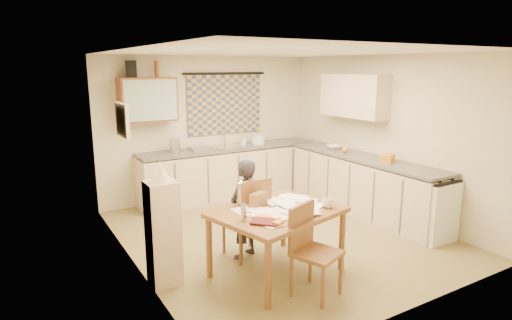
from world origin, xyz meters
TOP-DOWN VIEW (x-y plane):
  - floor at (0.00, 0.00)m, footprint 4.00×4.50m
  - ceiling at (0.00, 0.00)m, footprint 4.00×4.50m
  - wall_back at (0.00, 2.26)m, footprint 4.00×0.02m
  - wall_front at (0.00, -2.26)m, footprint 4.00×0.02m
  - wall_left at (-2.01, 0.00)m, footprint 0.02×4.50m
  - wall_right at (2.01, 0.00)m, footprint 0.02×4.50m
  - window_blind at (0.30, 2.22)m, footprint 1.45×0.03m
  - curtain_rod at (0.30, 2.20)m, footprint 1.60×0.04m
  - wall_cabinet at (-1.15, 2.08)m, footprint 0.90×0.34m
  - wall_cabinet_glass at (-1.15, 1.91)m, footprint 0.84×0.02m
  - upper_cabinet_right at (1.83, 0.55)m, footprint 0.34×1.30m
  - framed_print at (-1.97, 0.40)m, footprint 0.04×0.50m
  - print_canvas at (-1.95, 0.40)m, footprint 0.01×0.42m
  - counter_back at (0.26, 1.95)m, footprint 3.30×0.62m
  - counter_right at (1.70, 0.10)m, footprint 0.62×2.95m
  - stove at (1.70, -1.17)m, footprint 0.55×0.55m
  - sink at (0.23, 1.95)m, footprint 0.63×0.55m
  - tap at (0.24, 2.13)m, footprint 0.04×0.04m
  - dish_rack at (-0.34, 1.95)m, footprint 0.36×0.31m
  - kettle at (-0.77, 1.95)m, footprint 0.19×0.19m
  - mixing_bowl at (0.83, 1.95)m, footprint 0.30×0.30m
  - soap_bottle at (0.55, 2.00)m, footprint 0.09×0.09m
  - bowl at (1.70, 0.85)m, footprint 0.37×0.37m
  - orange_bag at (1.70, -0.36)m, footprint 0.27×0.24m
  - fruit_orange at (1.65, 0.50)m, footprint 0.10×0.10m
  - speaker at (-1.39, 2.08)m, footprint 0.20×0.23m
  - bottle_green at (-1.33, 2.08)m, footprint 0.08×0.08m
  - bottle_brown at (-0.98, 2.08)m, footprint 0.08×0.08m
  - dining_table at (-0.66, -0.94)m, footprint 1.56×1.32m
  - chair_far at (-0.74, -0.38)m, footprint 0.49×0.49m
  - chair_near at (-0.60, -1.55)m, footprint 0.55×0.55m
  - person at (-0.77, -0.38)m, footprint 0.67×0.63m
  - shelf_stand at (-1.84, -0.52)m, footprint 0.32×0.30m
  - lampshade at (-1.84, -0.52)m, footprint 0.20×0.20m
  - letter_rack at (-0.77, -0.72)m, footprint 0.24×0.17m
  - mug at (-0.11, -1.15)m, footprint 0.23×0.23m
  - magazine at (-1.06, -1.28)m, footprint 0.49×0.49m
  - book at (-1.01, -1.11)m, footprint 0.21×0.26m
  - orange_box at (-0.90, -1.32)m, footprint 0.14×0.13m
  - eyeglasses at (-0.46, -1.20)m, footprint 0.13×0.05m
  - candle_holder at (-1.14, -1.04)m, footprint 0.08×0.08m
  - candle at (-1.17, -1.00)m, footprint 0.03×0.03m
  - candle_flame at (-1.15, -1.01)m, footprint 0.02×0.02m
  - papers at (-0.55, -0.93)m, footprint 1.05×0.91m

SIDE VIEW (x-z plane):
  - floor at x=0.00m, z-range -0.02..0.00m
  - chair_near at x=-0.60m, z-range -0.18..0.77m
  - chair_far at x=-0.74m, z-range -0.19..0.83m
  - dining_table at x=-0.66m, z-range 0.00..0.75m
  - stove at x=1.70m, z-range 0.00..0.85m
  - counter_right at x=1.70m, z-range -0.01..0.91m
  - counter_back at x=0.26m, z-range -0.01..0.91m
  - shelf_stand at x=-1.84m, z-range 0.00..1.15m
  - person at x=-0.77m, z-range 0.00..1.23m
  - eyeglasses at x=-0.46m, z-range 0.75..0.77m
  - book at x=-1.01m, z-range 0.75..0.77m
  - magazine at x=-1.06m, z-range 0.75..0.78m
  - papers at x=-0.55m, z-range 0.75..0.78m
  - orange_box at x=-0.90m, z-range 0.75..0.79m
  - mug at x=-0.11m, z-range 0.75..0.86m
  - letter_rack at x=-0.77m, z-range 0.75..0.91m
  - candle_holder at x=-1.14m, z-range 0.75..0.93m
  - sink at x=0.23m, z-range 0.83..0.93m
  - bowl at x=1.70m, z-range 0.92..0.98m
  - dish_rack at x=-0.34m, z-range 0.92..0.98m
  - fruit_orange at x=1.65m, z-range 0.92..1.02m
  - orange_bag at x=1.70m, z-range 0.92..1.04m
  - mixing_bowl at x=0.83m, z-range 0.92..1.08m
  - soap_bottle at x=0.55m, z-range 0.92..1.09m
  - kettle at x=-0.77m, z-range 0.92..1.16m
  - candle at x=-1.17m, z-range 0.93..1.15m
  - tap at x=0.24m, z-range 0.92..1.20m
  - candle_flame at x=-1.15m, z-range 1.15..1.17m
  - wall_back at x=0.00m, z-range 0.00..2.50m
  - wall_front at x=0.00m, z-range 0.00..2.50m
  - wall_left at x=-2.01m, z-range 0.00..2.50m
  - wall_right at x=2.01m, z-range 0.00..2.50m
  - lampshade at x=-1.84m, z-range 1.15..1.37m
  - window_blind at x=0.30m, z-range 1.12..2.17m
  - framed_print at x=-1.97m, z-range 1.50..1.90m
  - print_canvas at x=-1.95m, z-range 1.54..1.86m
  - wall_cabinet at x=-1.15m, z-range 1.45..2.15m
  - wall_cabinet_glass at x=-1.15m, z-range 1.48..2.12m
  - upper_cabinet_right at x=1.83m, z-range 1.50..2.20m
  - curtain_rod at x=0.30m, z-range 2.18..2.22m
  - speaker at x=-1.39m, z-range 2.15..2.41m
  - bottle_green at x=-1.33m, z-range 2.15..2.41m
  - bottle_brown at x=-0.98m, z-range 2.15..2.41m
  - ceiling at x=0.00m, z-range 2.50..2.52m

